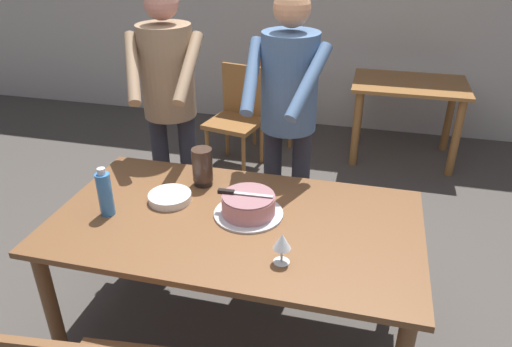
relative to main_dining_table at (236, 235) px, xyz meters
The scene contains 13 objects.
ground_plane 0.65m from the main_dining_table, ahead, with size 14.00×14.00×0.00m, color #4C4742.
main_dining_table is the anchor object (origin of this frame).
cake_on_platter 0.16m from the main_dining_table, 47.77° to the left, with size 0.34×0.34×0.11m.
cake_knife 0.22m from the main_dining_table, 111.20° to the left, with size 0.27×0.03×0.02m.
plate_stack 0.40m from the main_dining_table, 167.25° to the left, with size 0.22×0.22×0.04m.
wine_glass_near 0.43m from the main_dining_table, 43.49° to the right, with size 0.08×0.08×0.14m.
water_bottle 0.66m from the main_dining_table, behind, with size 0.07×0.07×0.25m.
hurricane_lamp 0.44m from the main_dining_table, 132.46° to the left, with size 0.11×0.11×0.21m.
person_cutting_cake 0.83m from the main_dining_table, 80.61° to the left, with size 0.46×0.57×1.72m.
person_standing_beside 1.05m from the main_dining_table, 130.62° to the left, with size 0.47×0.58×1.72m.
background_table 2.68m from the main_dining_table, 70.44° to the left, with size 1.00×0.70×0.74m.
background_chair_0 2.60m from the main_dining_table, 97.81° to the left, with size 0.45×0.45×0.90m.
background_chair_1 2.10m from the main_dining_table, 105.68° to the left, with size 0.52×0.52×0.90m.
Camera 1 is at (0.57, -1.84, 2.02)m, focal length 33.50 mm.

